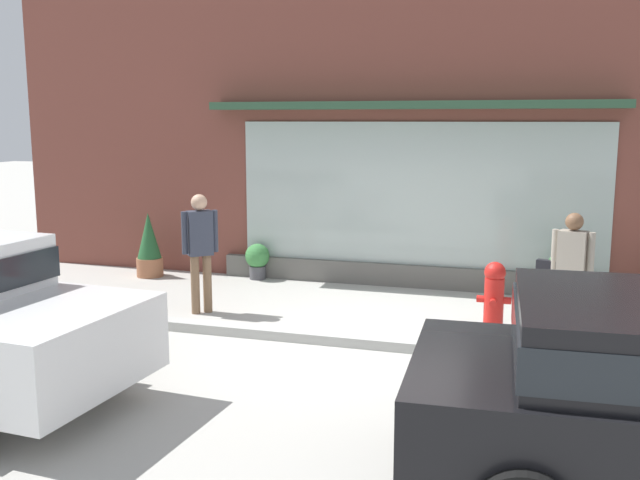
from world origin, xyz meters
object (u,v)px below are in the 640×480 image
object	(u,v)px
pedestrian_with_handbag	(570,268)
potted_plant_near_hydrant	(149,246)
pedestrian_passerby	(200,244)
potted_plant_corner_tall	(567,277)
potted_plant_low_front	(257,259)
fire_hydrant	(494,297)

from	to	relation	value
pedestrian_with_handbag	potted_plant_near_hydrant	size ratio (longest dim) A/B	1.43
pedestrian_passerby	potted_plant_corner_tall	distance (m)	5.21
pedestrian_passerby	potted_plant_corner_tall	size ratio (longest dim) A/B	2.03
potted_plant_corner_tall	pedestrian_with_handbag	bearing A→B (deg)	-92.30
pedestrian_with_handbag	potted_plant_low_front	size ratio (longest dim) A/B	2.62
fire_hydrant	potted_plant_low_front	xyz separation A→B (m)	(-3.96, 1.91, -0.10)
pedestrian_with_handbag	pedestrian_passerby	xyz separation A→B (m)	(-4.79, -0.11, 0.07)
potted_plant_low_front	pedestrian_passerby	bearing A→B (deg)	-88.80
potted_plant_near_hydrant	pedestrian_with_handbag	bearing A→B (deg)	-14.68
fire_hydrant	potted_plant_corner_tall	bearing A→B (deg)	58.39
fire_hydrant	pedestrian_passerby	distance (m)	3.96
fire_hydrant	pedestrian_with_handbag	bearing A→B (deg)	-11.67
potted_plant_corner_tall	fire_hydrant	bearing A→B (deg)	-121.61
pedestrian_with_handbag	potted_plant_near_hydrant	world-z (taller)	pedestrian_with_handbag
potted_plant_near_hydrant	potted_plant_low_front	bearing A→B (deg)	10.52
fire_hydrant	pedestrian_passerby	xyz separation A→B (m)	(-3.92, -0.29, 0.53)
pedestrian_passerby	potted_plant_low_front	bearing A→B (deg)	-129.87
fire_hydrant	potted_plant_near_hydrant	size ratio (longest dim) A/B	0.81
pedestrian_with_handbag	pedestrian_passerby	size ratio (longest dim) A/B	0.95
potted_plant_low_front	fire_hydrant	bearing A→B (deg)	-25.71
fire_hydrant	potted_plant_near_hydrant	bearing A→B (deg)	164.88
pedestrian_passerby	potted_plant_low_front	world-z (taller)	pedestrian_passerby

